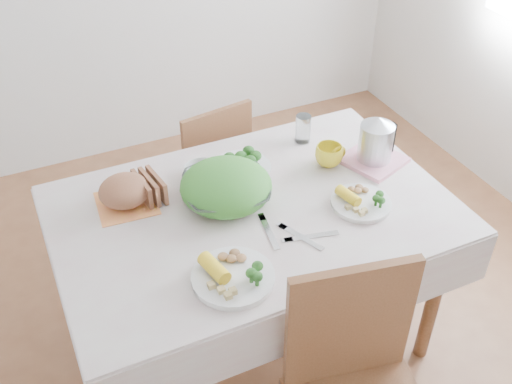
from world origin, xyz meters
name	(u,v)px	position (x,y,z in m)	size (l,w,h in m)	color
floor	(254,337)	(0.00, 0.00, 0.00)	(3.60, 3.60, 0.00)	brown
dining_table	(254,279)	(0.00, 0.00, 0.38)	(1.40, 0.90, 0.75)	brown
tablecloth	(253,209)	(0.00, 0.00, 0.76)	(1.50, 1.00, 0.01)	beige
chair_far	(202,163)	(0.07, 0.78, 0.47)	(0.38, 0.38, 0.85)	brown
salad_bowl	(226,191)	(-0.07, 0.09, 0.80)	(0.33, 0.33, 0.08)	white
dinner_plate_left	(233,278)	(-0.22, -0.31, 0.77)	(0.28, 0.28, 0.02)	white
dinner_plate_right	(361,203)	(0.38, -0.16, 0.77)	(0.23, 0.23, 0.02)	white
broccoli_plate	(241,169)	(0.06, 0.25, 0.77)	(0.25, 0.25, 0.02)	beige
napkin	(127,203)	(-0.43, 0.23, 0.76)	(0.22, 0.22, 0.00)	#E78644
bread_loaf	(125,192)	(-0.43, 0.23, 0.82)	(0.20, 0.19, 0.12)	brown
fruit_bowl	(202,172)	(-0.10, 0.28, 0.78)	(0.14, 0.14, 0.05)	white
yellow_mug	(329,156)	(0.41, 0.13, 0.81)	(0.12, 0.12, 0.09)	yellow
glass_tumbler	(303,128)	(0.40, 0.34, 0.83)	(0.07, 0.07, 0.13)	white
pink_tray	(373,160)	(0.59, 0.07, 0.77)	(0.23, 0.23, 0.02)	pink
electric_kettle	(376,137)	(0.59, 0.07, 0.88)	(0.14, 0.14, 0.20)	#B2B5BA
fork_left	(301,237)	(0.09, -0.22, 0.76)	(0.02, 0.20, 0.00)	silver
fork_right	(269,232)	(-0.01, -0.15, 0.76)	(0.02, 0.20, 0.00)	silver
knife	(311,236)	(0.12, -0.24, 0.76)	(0.02, 0.20, 0.00)	silver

